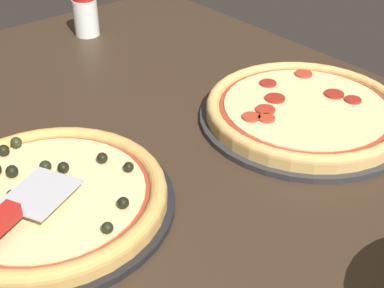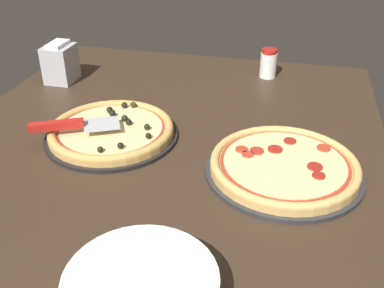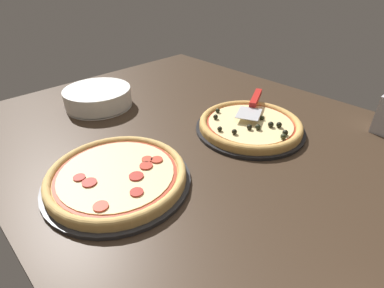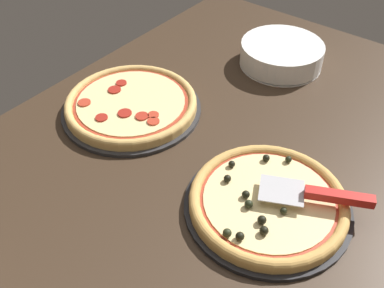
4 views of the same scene
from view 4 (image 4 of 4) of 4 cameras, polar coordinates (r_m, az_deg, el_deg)
ground_plane at (r=106.82cm, az=5.01°, el=-3.02°), size 151.61×116.12×3.60cm
pizza_pan_front at (r=96.69cm, az=9.54°, el=-7.83°), size 35.32×35.32×1.00cm
pizza_front at (r=95.35cm, az=9.64°, el=-7.15°), size 33.21×33.21×3.71cm
pizza_pan_back at (r=121.00cm, az=-7.56°, el=4.48°), size 36.90×36.90×1.00cm
pizza_back at (r=119.83cm, az=-7.65°, el=5.21°), size 34.69×34.69×2.83cm
serving_spatula at (r=94.79cm, az=16.79°, el=-6.20°), size 14.34×22.64×2.00cm
plate_stack at (r=139.67cm, az=11.29°, el=11.08°), size 24.58×24.58×7.00cm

